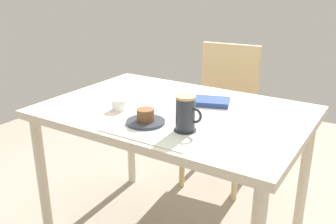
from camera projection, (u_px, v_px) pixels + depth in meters
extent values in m
cylinder|color=beige|center=(43.00, 182.00, 1.85)|extent=(0.05, 0.05, 0.69)
cylinder|color=beige|center=(131.00, 134.00, 2.41)|extent=(0.05, 0.05, 0.69)
cylinder|color=beige|center=(304.00, 180.00, 1.87)|extent=(0.05, 0.05, 0.69)
cube|color=beige|center=(174.00, 112.00, 1.73)|extent=(1.20, 0.82, 0.04)
cylinder|color=#D1B27F|center=(236.00, 169.00, 2.26)|extent=(0.04, 0.04, 0.42)
cylinder|color=#D1B27F|center=(182.00, 158.00, 2.40)|extent=(0.04, 0.04, 0.42)
cylinder|color=#D1B27F|center=(250.00, 147.00, 2.55)|extent=(0.04, 0.04, 0.42)
cylinder|color=#D1B27F|center=(202.00, 137.00, 2.70)|extent=(0.04, 0.04, 0.42)
cube|color=#D1B27F|center=(219.00, 120.00, 2.40)|extent=(0.46, 0.46, 0.04)
cube|color=#D1B27F|center=(230.00, 77.00, 2.48)|extent=(0.39, 0.07, 0.44)
cube|color=silver|center=(163.00, 126.00, 1.52)|extent=(0.39, 0.35, 0.00)
cylinder|color=#333842|center=(145.00, 122.00, 1.54)|extent=(0.16, 0.16, 0.01)
cylinder|color=brown|center=(145.00, 115.00, 1.53)|extent=(0.07, 0.07, 0.05)
cylinder|color=#232328|center=(185.00, 130.00, 1.47)|extent=(0.09, 0.09, 0.00)
cylinder|color=#2D333D|center=(185.00, 114.00, 1.45)|extent=(0.08, 0.08, 0.13)
cylinder|color=tan|center=(186.00, 97.00, 1.42)|extent=(0.08, 0.08, 0.01)
torus|color=#2D333D|center=(195.00, 115.00, 1.43)|extent=(0.06, 0.01, 0.06)
cylinder|color=white|center=(119.00, 105.00, 1.70)|extent=(0.07, 0.07, 0.05)
cube|color=navy|center=(210.00, 102.00, 1.78)|extent=(0.21, 0.18, 0.02)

